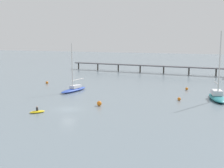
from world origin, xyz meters
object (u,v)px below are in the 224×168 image
sailboat_teal (217,96)px  mooring_buoy_mid (179,99)px  sailboat_blue (74,88)px  mooring_buoy_inner (187,89)px  pier (186,65)px  mooring_buoy_far (99,103)px  mooring_buoy_outer (47,83)px  dinghy_yellow (37,112)px

sailboat_teal → mooring_buoy_mid: size_ratio=20.53×
sailboat_blue → mooring_buoy_inner: 27.03m
pier → mooring_buoy_far: bearing=-98.6°
pier → sailboat_teal: size_ratio=4.61×
pier → mooring_buoy_mid: 44.09m
pier → mooring_buoy_outer: 47.95m
sailboat_blue → mooring_buoy_outer: size_ratio=15.63×
dinghy_yellow → mooring_buoy_outer: 31.96m
dinghy_yellow → mooring_buoy_outer: dinghy_yellow is taller
sailboat_blue → mooring_buoy_outer: (-12.54, 7.32, -0.33)m
sailboat_teal → mooring_buoy_inner: bearing=129.2°
sailboat_blue → mooring_buoy_mid: (24.67, -1.20, -0.35)m
sailboat_teal → mooring_buoy_far: size_ratio=15.38×
sailboat_blue → dinghy_yellow: 20.37m
pier → mooring_buoy_far: pier is taller
sailboat_teal → mooring_buoy_inner: (-7.26, 8.89, -0.44)m
sailboat_blue → dinghy_yellow: bearing=-78.3°
sailboat_blue → pier: bearing=65.0°
sailboat_teal → mooring_buoy_mid: sailboat_teal is taller
sailboat_blue → mooring_buoy_inner: size_ratio=16.48×
sailboat_teal → sailboat_blue: bearing=-175.1°
mooring_buoy_outer → mooring_buoy_inner: bearing=6.6°
sailboat_blue → mooring_buoy_far: (11.70, -11.41, -0.24)m
sailboat_teal → mooring_buoy_mid: 8.04m
sailboat_teal → mooring_buoy_outer: (-44.21, 4.59, -0.42)m
sailboat_blue → sailboat_teal: bearing=4.9°
mooring_buoy_mid → sailboat_teal: bearing=29.3°
sailboat_blue → dinghy_yellow: size_ratio=4.20×
mooring_buoy_far → mooring_buoy_inner: bearing=61.1°
mooring_buoy_inner → mooring_buoy_outer: bearing=-173.4°
dinghy_yellow → mooring_buoy_far: size_ratio=2.99×
sailboat_teal → sailboat_blue: 31.79m
dinghy_yellow → mooring_buoy_mid: (20.55, 18.75, 0.12)m
mooring_buoy_mid → mooring_buoy_outer: bearing=167.1°
mooring_buoy_inner → sailboat_teal: bearing=-50.8°
pier → mooring_buoy_far: (-8.16, -53.93, -2.95)m
sailboat_teal → mooring_buoy_far: bearing=-144.7°
pier → sailboat_teal: 41.59m
sailboat_teal → dinghy_yellow: sailboat_teal is taller
sailboat_teal → sailboat_blue: size_ratio=1.22×
mooring_buoy_far → mooring_buoy_mid: 16.51m
mooring_buoy_far → mooring_buoy_outer: bearing=142.3°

